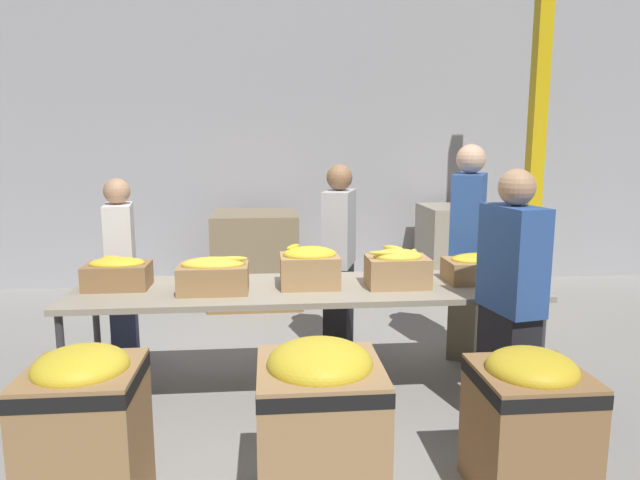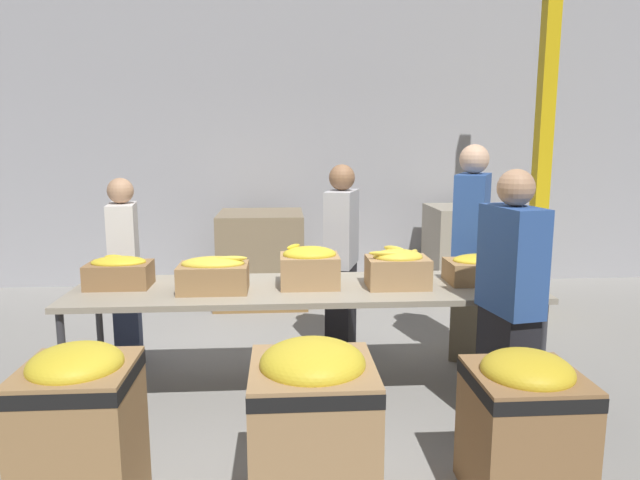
# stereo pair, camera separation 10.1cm
# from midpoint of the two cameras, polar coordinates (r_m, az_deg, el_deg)

# --- Properties ---
(ground_plane) EXTENTS (30.00, 30.00, 0.00)m
(ground_plane) POSITION_cam_midpoint_polar(r_m,az_deg,el_deg) (4.33, -0.63, -14.88)
(ground_plane) COLOR gray
(wall_back) EXTENTS (16.00, 0.08, 4.00)m
(wall_back) POSITION_cam_midpoint_polar(r_m,az_deg,el_deg) (7.23, -2.16, 11.33)
(wall_back) COLOR #A8A8AD
(wall_back) RESTS_ON ground_plane
(sorting_table) EXTENTS (3.27, 0.86, 0.79)m
(sorting_table) POSITION_cam_midpoint_polar(r_m,az_deg,el_deg) (4.07, -0.65, -5.28)
(sorting_table) COLOR #9E937F
(sorting_table) RESTS_ON ground_plane
(banana_box_0) EXTENTS (0.44, 0.29, 0.23)m
(banana_box_0) POSITION_cam_midpoint_polar(r_m,az_deg,el_deg) (4.25, -18.81, -3.01)
(banana_box_0) COLOR olive
(banana_box_0) RESTS_ON sorting_table
(banana_box_1) EXTENTS (0.47, 0.31, 0.25)m
(banana_box_1) POSITION_cam_midpoint_polar(r_m,az_deg,el_deg) (3.96, -9.89, -3.36)
(banana_box_1) COLOR #A37A4C
(banana_box_1) RESTS_ON sorting_table
(banana_box_2) EXTENTS (0.41, 0.33, 0.30)m
(banana_box_2) POSITION_cam_midpoint_polar(r_m,az_deg,el_deg) (4.03, -0.34, -2.60)
(banana_box_2) COLOR tan
(banana_box_2) RESTS_ON sorting_table
(banana_box_3) EXTENTS (0.43, 0.31, 0.28)m
(banana_box_3) POSITION_cam_midpoint_polar(r_m,az_deg,el_deg) (4.06, 8.49, -2.76)
(banana_box_3) COLOR tan
(banana_box_3) RESTS_ON sorting_table
(banana_box_4) EXTENTS (0.49, 0.33, 0.21)m
(banana_box_4) POSITION_cam_midpoint_polar(r_m,az_deg,el_deg) (4.33, 16.45, -2.74)
(banana_box_4) COLOR #A37A4C
(banana_box_4) RESTS_ON sorting_table
(volunteer_0) EXTENTS (0.34, 0.48, 1.62)m
(volunteer_0) POSITION_cam_midpoint_polar(r_m,az_deg,el_deg) (4.85, 2.75, -2.10)
(volunteer_0) COLOR black
(volunteer_0) RESTS_ON ground_plane
(volunteer_1) EXTENTS (0.27, 0.44, 1.53)m
(volunteer_1) POSITION_cam_midpoint_polar(r_m,az_deg,el_deg) (4.86, -18.33, -3.15)
(volunteer_1) COLOR #2D3856
(volunteer_1) RESTS_ON ground_plane
(volunteer_2) EXTENTS (0.43, 0.54, 1.79)m
(volunteer_2) POSITION_cam_midpoint_polar(r_m,az_deg,el_deg) (4.92, 15.35, -1.31)
(volunteer_2) COLOR #6B604C
(volunteer_2) RESTS_ON ground_plane
(volunteer_3) EXTENTS (0.30, 0.48, 1.65)m
(volunteer_3) POSITION_cam_midpoint_polar(r_m,az_deg,el_deg) (3.69, 19.14, -6.25)
(volunteer_3) COLOR black
(volunteer_3) RESTS_ON ground_plane
(donation_bin_0) EXTENTS (0.51, 0.51, 0.87)m
(donation_bin_0) POSITION_cam_midpoint_polar(r_m,az_deg,el_deg) (3.05, -21.91, -17.10)
(donation_bin_0) COLOR #A37A4C
(donation_bin_0) RESTS_ON ground_plane
(donation_bin_1) EXTENTS (0.60, 0.60, 0.87)m
(donation_bin_1) POSITION_cam_midpoint_polar(r_m,az_deg,el_deg) (2.91, 0.31, -17.74)
(donation_bin_1) COLOR tan
(donation_bin_1) RESTS_ON ground_plane
(donation_bin_2) EXTENTS (0.53, 0.53, 0.79)m
(donation_bin_2) POSITION_cam_midpoint_polar(r_m,az_deg,el_deg) (3.18, 20.61, -16.76)
(donation_bin_2) COLOR olive
(donation_bin_2) RESTS_ON ground_plane
(support_pillar) EXTENTS (0.15, 0.15, 4.00)m
(support_pillar) POSITION_cam_midpoint_polar(r_m,az_deg,el_deg) (6.39, 21.97, 10.84)
(support_pillar) COLOR yellow
(support_pillar) RESTS_ON ground_plane
(pallet_stack_0) EXTENTS (0.93, 0.93, 1.05)m
(pallet_stack_0) POSITION_cam_midpoint_polar(r_m,az_deg,el_deg) (7.03, 14.69, -1.09)
(pallet_stack_0) COLOR olive
(pallet_stack_0) RESTS_ON ground_plane
(pallet_stack_1) EXTENTS (1.02, 1.02, 1.02)m
(pallet_stack_1) POSITION_cam_midpoint_polar(r_m,az_deg,el_deg) (6.53, -5.43, -1.78)
(pallet_stack_1) COLOR olive
(pallet_stack_1) RESTS_ON ground_plane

